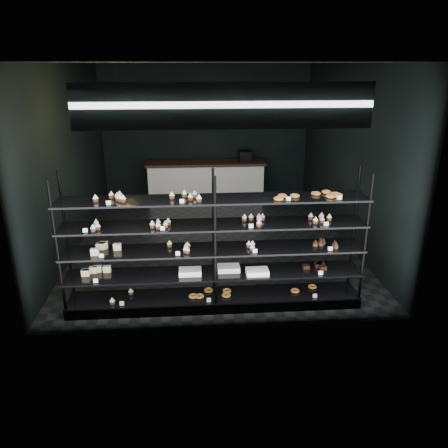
% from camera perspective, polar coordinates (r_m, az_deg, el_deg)
% --- Properties ---
extents(room, '(5.01, 6.01, 3.20)m').
position_cam_1_polar(room, '(7.96, -1.57, 8.73)').
color(room, black).
rests_on(room, ground).
extents(display_shelf, '(4.00, 0.50, 1.91)m').
position_cam_1_polar(display_shelf, '(5.92, -1.57, -5.32)').
color(display_shelf, black).
rests_on(display_shelf, room).
extents(signage, '(3.30, 0.05, 0.50)m').
position_cam_1_polar(signage, '(4.90, 0.08, 15.16)').
color(signage, '#0C123E').
rests_on(signage, room).
extents(pendant_lamp, '(0.35, 0.35, 0.91)m').
position_cam_1_polar(pendant_lamp, '(7.05, -13.52, 13.72)').
color(pendant_lamp, black).
rests_on(pendant_lamp, room).
extents(service_counter, '(2.84, 0.65, 1.23)m').
position_cam_1_polar(service_counter, '(10.64, -2.31, 5.58)').
color(service_counter, silver).
rests_on(service_counter, room).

